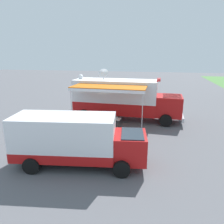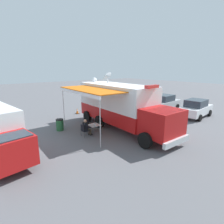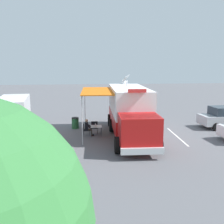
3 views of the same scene
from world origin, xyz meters
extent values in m
plane|color=#5B5B60|center=(0.00, 0.00, 0.00)|extent=(100.00, 100.00, 0.00)
cube|color=silver|center=(-3.39, 1.26, 0.00)|extent=(0.30, 4.80, 0.01)
cube|color=#B71414|center=(0.00, 0.00, 1.15)|extent=(2.77, 7.29, 1.10)
cube|color=white|center=(0.00, 0.00, 2.55)|extent=(2.77, 7.29, 1.70)
cube|color=white|center=(0.00, 0.00, 1.70)|extent=(2.79, 7.31, 0.10)
cube|color=#B71414|center=(0.17, 4.65, 1.45)|extent=(2.38, 2.18, 1.70)
cube|color=#28333D|center=(0.18, 4.85, 1.95)|extent=(2.20, 1.55, 0.70)
cube|color=silver|center=(0.21, 5.78, 0.55)|extent=(2.38, 0.29, 0.36)
cylinder|color=black|center=(-1.08, 4.49, 0.50)|extent=(0.34, 1.01, 1.00)
cylinder|color=black|center=(1.41, 4.40, 0.50)|extent=(0.34, 1.01, 1.00)
cylinder|color=black|center=(-1.27, -0.49, 0.50)|extent=(0.34, 1.01, 1.00)
cylinder|color=black|center=(1.23, -0.59, 0.50)|extent=(0.34, 1.01, 1.00)
cylinder|color=black|center=(-1.34, -2.47, 0.50)|extent=(0.34, 1.01, 1.00)
cylinder|color=black|center=(1.16, -2.56, 0.50)|extent=(0.34, 1.01, 1.00)
cube|color=white|center=(0.00, 0.00, 3.45)|extent=(2.77, 7.29, 0.10)
cube|color=red|center=(0.14, 3.70, 3.62)|extent=(1.11, 0.32, 0.20)
cylinder|color=silver|center=(-0.04, -1.08, 3.73)|extent=(0.10, 0.10, 0.45)
cone|color=silver|center=(0.11, -1.08, 4.13)|extent=(0.75, 0.93, 0.81)
sphere|color=white|center=(-0.12, -3.20, 3.68)|extent=(0.44, 0.44, 0.44)
cube|color=orange|center=(2.35, -0.09, 3.25)|extent=(2.41, 5.84, 0.06)
cube|color=white|center=(3.41, -0.13, 3.11)|extent=(0.29, 5.76, 0.24)
cylinder|color=silver|center=(3.45, 2.60, 1.63)|extent=(0.05, 0.05, 3.25)
cylinder|color=silver|center=(3.25, -2.85, 1.63)|extent=(0.05, 0.05, 3.25)
cube|color=silver|center=(2.46, 0.47, 0.71)|extent=(0.83, 0.83, 0.03)
cylinder|color=#333338|center=(2.10, 0.85, 0.35)|extent=(0.03, 0.03, 0.70)
cylinder|color=#333338|center=(2.84, 0.82, 0.35)|extent=(0.03, 0.03, 0.70)
cylinder|color=#333338|center=(2.08, 0.11, 0.35)|extent=(0.03, 0.03, 0.70)
cylinder|color=#333338|center=(2.82, 0.08, 0.35)|extent=(0.03, 0.03, 0.70)
cylinder|color=silver|center=(2.52, 0.61, 0.83)|extent=(0.07, 0.07, 0.20)
cylinder|color=white|center=(2.52, 0.61, 0.94)|extent=(0.04, 0.04, 0.02)
cube|color=black|center=(3.16, 0.37, 0.42)|extent=(0.50, 0.50, 0.04)
cube|color=black|center=(3.38, 0.36, 0.65)|extent=(0.06, 0.48, 0.44)
cylinder|color=#333338|center=(2.93, 0.16, 0.21)|extent=(0.02, 0.02, 0.42)
cylinder|color=#333338|center=(2.95, 0.60, 0.21)|extent=(0.02, 0.02, 0.42)
cylinder|color=#333338|center=(3.37, 0.14, 0.21)|extent=(0.02, 0.02, 0.42)
cylinder|color=#333338|center=(3.39, 0.58, 0.21)|extent=(0.02, 0.02, 0.42)
cube|color=black|center=(2.55, -0.28, 0.42)|extent=(0.50, 0.50, 0.04)
cube|color=black|center=(2.54, -0.50, 0.65)|extent=(0.48, 0.06, 0.44)
cylinder|color=#333338|center=(2.34, -0.06, 0.21)|extent=(0.02, 0.02, 0.42)
cylinder|color=#333338|center=(2.78, -0.07, 0.21)|extent=(0.02, 0.02, 0.42)
cylinder|color=#333338|center=(2.32, -0.50, 0.21)|extent=(0.02, 0.02, 0.42)
cylinder|color=#333338|center=(2.76, -0.51, 0.21)|extent=(0.02, 0.02, 0.42)
cube|color=black|center=(3.16, 0.37, 0.72)|extent=(0.25, 0.37, 0.56)
sphere|color=tan|center=(3.16, 0.37, 1.14)|extent=(0.22, 0.22, 0.22)
cylinder|color=black|center=(3.03, 0.15, 0.76)|extent=(0.43, 0.11, 0.34)
cylinder|color=black|center=(3.05, 0.61, 0.76)|extent=(0.43, 0.11, 0.34)
cylinder|color=#383323|center=(2.98, 0.28, 0.44)|extent=(0.38, 0.14, 0.13)
cylinder|color=#383323|center=(2.80, 0.28, 0.21)|extent=(0.11, 0.11, 0.42)
cube|color=black|center=(2.74, 0.29, 0.04)|extent=(0.24, 0.11, 0.07)
cylinder|color=#383323|center=(2.98, 0.48, 0.44)|extent=(0.38, 0.14, 0.13)
cylinder|color=#383323|center=(2.80, 0.48, 0.21)|extent=(0.11, 0.11, 0.42)
cube|color=black|center=(2.74, 0.49, 0.04)|extent=(0.24, 0.11, 0.07)
cylinder|color=#235B33|center=(4.06, -1.95, 0.42)|extent=(0.56, 0.56, 0.85)
cylinder|color=black|center=(4.06, -1.95, 0.88)|extent=(0.57, 0.57, 0.06)
cube|color=black|center=(0.44, -5.77, 0.01)|extent=(0.36, 0.36, 0.03)
cone|color=orange|center=(0.44, -5.77, 0.31)|extent=(0.26, 0.26, 0.55)
cylinder|color=white|center=(0.44, -5.77, 0.33)|extent=(0.17, 0.17, 0.06)
cube|color=#B71414|center=(8.23, 2.29, 1.12)|extent=(2.07, 1.82, 1.40)
cube|color=#28333D|center=(8.21, 2.39, 1.57)|extent=(1.80, 1.30, 0.60)
cylinder|color=black|center=(7.23, 1.76, 0.42)|extent=(0.36, 0.87, 0.84)
cylinder|color=black|center=(7.78, -2.63, 0.42)|extent=(0.36, 0.87, 0.84)
cube|color=#B2B5BA|center=(-8.28, -0.93, 0.70)|extent=(4.30, 2.04, 0.76)
cube|color=#28333D|center=(-8.13, -0.92, 1.42)|extent=(2.19, 1.72, 0.68)
cylinder|color=black|center=(-9.53, -1.90, 0.32)|extent=(0.65, 0.26, 0.64)
cylinder|color=black|center=(-9.63, -0.10, 0.32)|extent=(0.65, 0.26, 0.64)
cylinder|color=black|center=(-6.93, -1.75, 0.32)|extent=(0.65, 0.26, 0.64)
cylinder|color=black|center=(-7.03, 0.05, 0.32)|extent=(0.65, 0.26, 0.64)
cube|color=silver|center=(-8.06, 2.85, 0.70)|extent=(4.34, 2.15, 0.76)
cube|color=#28333D|center=(-7.91, 2.87, 1.42)|extent=(2.23, 1.77, 0.68)
cylinder|color=black|center=(-9.28, 1.85, 0.32)|extent=(0.66, 0.27, 0.64)
cylinder|color=black|center=(-9.43, 3.64, 0.32)|extent=(0.66, 0.27, 0.64)
cylinder|color=black|center=(-6.69, 2.07, 0.32)|extent=(0.66, 0.27, 0.64)
cylinder|color=black|center=(-6.84, 3.86, 0.32)|extent=(0.66, 0.27, 0.64)
camera|label=1|loc=(18.20, 3.33, 5.77)|focal=34.02mm
camera|label=2|loc=(9.44, 10.99, 4.80)|focal=28.93mm
camera|label=3|loc=(3.30, 18.94, 5.17)|focal=41.65mm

